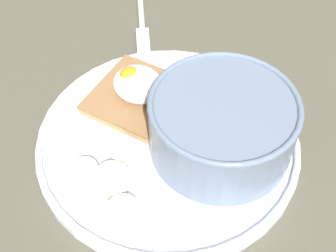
{
  "coord_description": "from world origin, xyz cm",
  "views": [
    {
      "loc": [
        -17.99,
        23.1,
        39.41
      ],
      "look_at": [
        0.0,
        0.0,
        5.0
      ],
      "focal_mm": 50.0,
      "sensor_mm": 36.0,
      "label": 1
    }
  ],
  "objects_px": {
    "toast_slice": "(139,97)",
    "banana_slice_back": "(84,173)",
    "banana_slice_right": "(123,212)",
    "knife": "(142,30)",
    "poached_egg": "(137,83)",
    "banana_slice_left": "(125,153)",
    "banana_slice_front": "(112,180)",
    "oatmeal_bowl": "(222,126)"
  },
  "relations": [
    {
      "from": "toast_slice",
      "to": "banana_slice_back",
      "type": "relative_size",
      "value": 2.57
    },
    {
      "from": "banana_slice_right",
      "to": "knife",
      "type": "relative_size",
      "value": 0.36
    },
    {
      "from": "toast_slice",
      "to": "poached_egg",
      "type": "xyz_separation_m",
      "value": [
        0.0,
        0.0,
        0.02
      ]
    },
    {
      "from": "banana_slice_left",
      "to": "banana_slice_back",
      "type": "bearing_deg",
      "value": 73.0
    },
    {
      "from": "toast_slice",
      "to": "knife",
      "type": "relative_size",
      "value": 0.99
    },
    {
      "from": "banana_slice_front",
      "to": "knife",
      "type": "distance_m",
      "value": 0.24
    },
    {
      "from": "banana_slice_front",
      "to": "banana_slice_back",
      "type": "relative_size",
      "value": 1.17
    },
    {
      "from": "banana_slice_right",
      "to": "banana_slice_back",
      "type": "bearing_deg",
      "value": -8.45
    },
    {
      "from": "banana_slice_back",
      "to": "banana_slice_right",
      "type": "distance_m",
      "value": 0.06
    },
    {
      "from": "poached_egg",
      "to": "banana_slice_front",
      "type": "distance_m",
      "value": 0.11
    },
    {
      "from": "poached_egg",
      "to": "knife",
      "type": "xyz_separation_m",
      "value": [
        0.08,
        -0.1,
        -0.03
      ]
    },
    {
      "from": "poached_egg",
      "to": "banana_slice_back",
      "type": "relative_size",
      "value": 1.3
    },
    {
      "from": "poached_egg",
      "to": "oatmeal_bowl",
      "type": "bearing_deg",
      "value": -178.68
    },
    {
      "from": "banana_slice_front",
      "to": "oatmeal_bowl",
      "type": "bearing_deg",
      "value": -118.2
    },
    {
      "from": "knife",
      "to": "banana_slice_back",
      "type": "bearing_deg",
      "value": 116.65
    },
    {
      "from": "poached_egg",
      "to": "knife",
      "type": "relative_size",
      "value": 0.5
    },
    {
      "from": "toast_slice",
      "to": "banana_slice_back",
      "type": "height_order",
      "value": "banana_slice_back"
    },
    {
      "from": "oatmeal_bowl",
      "to": "banana_slice_back",
      "type": "xyz_separation_m",
      "value": [
        0.08,
        0.11,
        -0.02
      ]
    },
    {
      "from": "banana_slice_front",
      "to": "banana_slice_back",
      "type": "distance_m",
      "value": 0.03
    },
    {
      "from": "oatmeal_bowl",
      "to": "banana_slice_front",
      "type": "bearing_deg",
      "value": 61.8
    },
    {
      "from": "poached_egg",
      "to": "banana_slice_left",
      "type": "xyz_separation_m",
      "value": [
        -0.04,
        0.06,
        -0.02
      ]
    },
    {
      "from": "oatmeal_bowl",
      "to": "banana_slice_right",
      "type": "relative_size",
      "value": 3.56
    },
    {
      "from": "banana_slice_right",
      "to": "poached_egg",
      "type": "bearing_deg",
      "value": -55.22
    },
    {
      "from": "banana_slice_back",
      "to": "banana_slice_front",
      "type": "bearing_deg",
      "value": -158.62
    },
    {
      "from": "toast_slice",
      "to": "knife",
      "type": "bearing_deg",
      "value": -51.35
    },
    {
      "from": "banana_slice_left",
      "to": "banana_slice_front",
      "type": "bearing_deg",
      "value": 112.27
    },
    {
      "from": "poached_egg",
      "to": "banana_slice_right",
      "type": "xyz_separation_m",
      "value": [
        -0.08,
        0.11,
        -0.02
      ]
    },
    {
      "from": "banana_slice_left",
      "to": "banana_slice_back",
      "type": "distance_m",
      "value": 0.04
    },
    {
      "from": "toast_slice",
      "to": "banana_slice_right",
      "type": "height_order",
      "value": "banana_slice_right"
    },
    {
      "from": "banana_slice_front",
      "to": "knife",
      "type": "xyz_separation_m",
      "value": [
        0.13,
        -0.2,
        -0.01
      ]
    },
    {
      "from": "poached_egg",
      "to": "banana_slice_left",
      "type": "distance_m",
      "value": 0.08
    },
    {
      "from": "banana_slice_back",
      "to": "poached_egg",
      "type": "bearing_deg",
      "value": -77.29
    },
    {
      "from": "banana_slice_right",
      "to": "banana_slice_left",
      "type": "bearing_deg",
      "value": -50.19
    },
    {
      "from": "poached_egg",
      "to": "knife",
      "type": "distance_m",
      "value": 0.13
    },
    {
      "from": "banana_slice_back",
      "to": "knife",
      "type": "height_order",
      "value": "banana_slice_back"
    },
    {
      "from": "toast_slice",
      "to": "banana_slice_back",
      "type": "xyz_separation_m",
      "value": [
        -0.02,
        0.11,
        0.0
      ]
    },
    {
      "from": "banana_slice_left",
      "to": "knife",
      "type": "height_order",
      "value": "banana_slice_left"
    },
    {
      "from": "knife",
      "to": "oatmeal_bowl",
      "type": "bearing_deg",
      "value": 151.43
    },
    {
      "from": "poached_egg",
      "to": "banana_slice_right",
      "type": "bearing_deg",
      "value": 124.78
    },
    {
      "from": "banana_slice_back",
      "to": "banana_slice_right",
      "type": "bearing_deg",
      "value": 171.55
    },
    {
      "from": "oatmeal_bowl",
      "to": "toast_slice",
      "type": "bearing_deg",
      "value": 1.17
    },
    {
      "from": "banana_slice_front",
      "to": "banana_slice_back",
      "type": "height_order",
      "value": "banana_slice_front"
    }
  ]
}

